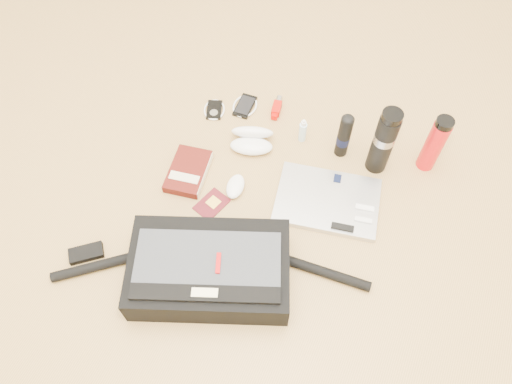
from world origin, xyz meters
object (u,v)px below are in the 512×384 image
Objects in this scene: messenger_bag at (209,269)px; laptop at (328,201)px; thermos_red at (434,144)px; thermos_black at (384,141)px; book at (189,171)px.

messenger_bag is 0.49m from laptop.
thermos_red is (0.27, 0.30, 0.11)m from laptop.
laptop is (0.25, 0.42, -0.05)m from messenger_bag.
messenger_bag is 3.84× the size of thermos_red.
messenger_bag is at bearing -126.08° from thermos_red.
thermos_black reaches higher than thermos_red.
thermos_red is at bearing 36.76° from laptop.
laptop is at bearing 0.36° from book.
thermos_red reaches higher than book.
messenger_bag is at bearing -132.23° from laptop.
thermos_black reaches higher than messenger_bag.
laptop is 1.60× the size of thermos_red.
messenger_bag reaches higher than laptop.
thermos_black is (0.61, 0.31, 0.13)m from book.
thermos_red reaches higher than laptop.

